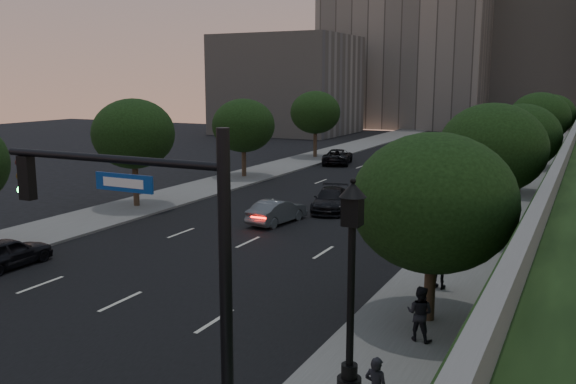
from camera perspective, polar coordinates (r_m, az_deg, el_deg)
The scene contains 25 objects.
ground at distance 19.77m, azimuth -25.37°, elevation -13.91°, with size 160.00×160.00×0.00m, color black.
road_surface at distance 44.02m, azimuth 6.81°, elevation 0.20°, with size 16.00×140.00×0.02m, color black.
sidewalk_right at distance 41.74m, azimuth 20.16°, elevation -0.85°, with size 4.50×140.00×0.15m, color slate.
sidewalk_left at distance 48.38m, azimuth -4.68°, elevation 1.25°, with size 4.50×140.00×0.15m, color slate.
parapet_wall at distance 38.95m, azimuth 24.96°, elevation 4.40°, with size 0.35×90.00×0.70m, color slate.
office_block_left at distance 107.00m, azimuth 11.41°, elevation 14.69°, with size 26.00×20.00×32.00m, color gray.
office_block_mid at distance 113.23m, azimuth 22.78°, elevation 12.33°, with size 22.00×18.00×26.00m, color #A29F95.
office_block_filler at distance 90.41m, azimuth -0.07°, elevation 9.98°, with size 18.00×16.00×14.00m, color #A29F95.
tree_right_a at distance 19.64m, azimuth 13.46°, elevation -0.97°, with size 5.20×5.20×6.24m.
tree_right_b at distance 31.26m, azimuth 18.60°, elevation 3.87°, with size 5.20×5.20×6.74m.
tree_right_c at distance 44.16m, azimuth 21.00°, elevation 4.86°, with size 5.20×5.20×6.24m.
tree_right_d at distance 58.04m, azimuth 22.47°, elevation 6.44°, with size 5.20×5.20×6.74m.
tree_right_e at distance 73.01m, azimuth 23.37°, elevation 6.66°, with size 5.20×5.20×6.24m.
tree_left_b at distance 38.20m, azimuth -14.26°, elevation 5.30°, with size 5.00×5.00×6.71m.
tree_left_c at distance 48.77m, azimuth -4.19°, elevation 6.22°, with size 5.00×5.00×6.34m.
tree_left_d at distance 61.17m, azimuth 2.58°, elevation 7.45°, with size 5.00×5.00×6.71m.
traffic_signal_mast at distance 12.09m, azimuth -10.24°, elevation -9.80°, with size 5.68×0.56×7.00m.
street_lamp at distance 14.73m, azimuth 5.89°, elevation -10.21°, with size 0.64×0.64×5.62m.
sedan_near_left at distance 28.27m, azimuth -24.78°, elevation -5.19°, with size 1.55×3.86×1.32m, color black.
sedan_mid_left at distance 33.55m, azimuth -1.03°, elevation -1.83°, with size 1.41×4.04×1.33m, color #595E62.
sedan_far_left at distance 57.26m, azimuth 4.68°, elevation 3.33°, with size 2.37×5.13×1.43m, color black.
sedan_near_right at distance 36.77m, azimuth 4.01°, elevation -0.74°, with size 1.90×4.67×1.36m, color black.
sedan_far_right at distance 49.35m, azimuth 15.58°, elevation 1.82°, with size 1.67×4.15×1.41m, color #525459.
pedestrian_b at distance 18.85m, azimuth 12.23°, elevation -11.04°, with size 0.81×0.63×1.67m, color black.
pedestrian_c at distance 23.39m, azimuth 14.06°, elevation -6.58°, with size 1.10×0.46×1.87m, color black.
Camera 1 is at (14.60, -10.78, 7.83)m, focal length 38.00 mm.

